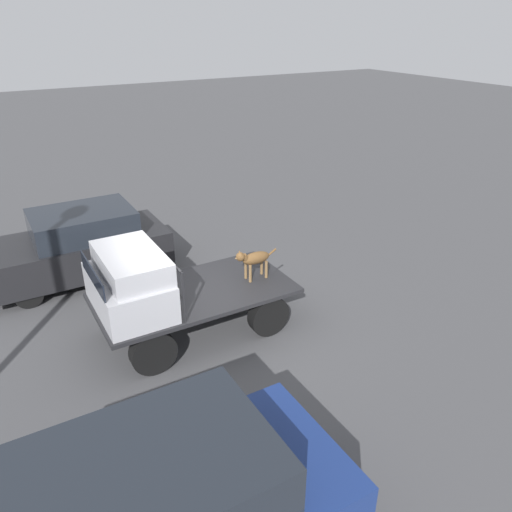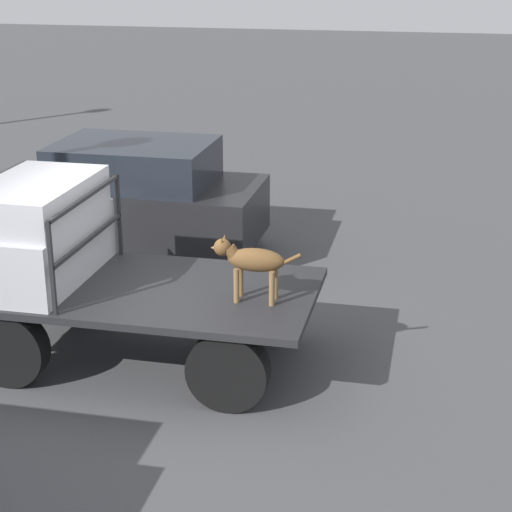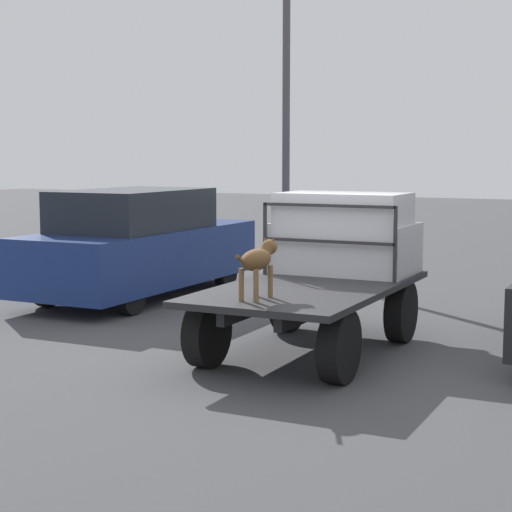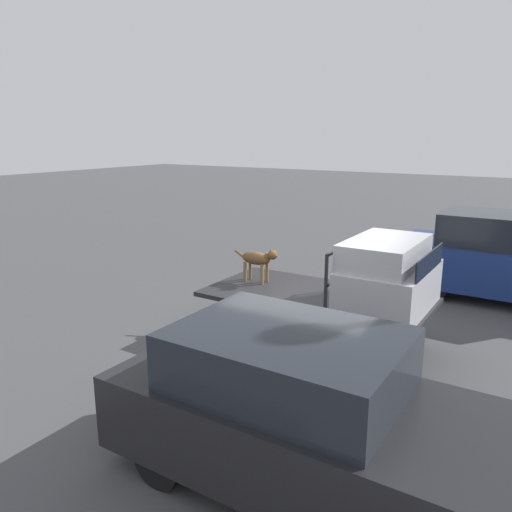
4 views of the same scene
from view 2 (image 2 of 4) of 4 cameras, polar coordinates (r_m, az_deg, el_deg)
ground_plane at (r=9.76m, az=-7.41°, el=-6.84°), size 80.00×80.00×0.00m
flatbed_truck at (r=9.49m, az=-7.58°, el=-3.43°), size 3.81×1.99×0.89m
truck_cab at (r=9.69m, az=-14.63°, el=1.52°), size 1.20×1.87×1.11m
truck_headboard at (r=9.38m, az=-11.17°, el=1.97°), size 0.04×1.87×0.98m
dog at (r=8.79m, az=-0.40°, el=-0.29°), size 0.96×0.24×0.69m
parked_sedan at (r=12.91m, az=-8.63°, el=3.86°), size 4.10×1.84×1.68m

